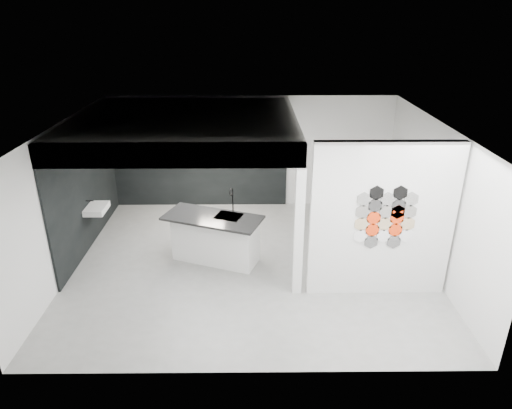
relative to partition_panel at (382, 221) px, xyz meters
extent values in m
cube|color=gray|center=(-2.23, 1.00, -1.40)|extent=(7.00, 6.00, 0.01)
cube|color=silver|center=(0.00, 0.00, 0.00)|extent=(2.45, 0.15, 2.80)
cube|color=black|center=(-3.52, 3.97, -0.22)|extent=(4.40, 0.04, 2.35)
cube|color=black|center=(-5.70, 2.00, -0.22)|extent=(0.04, 4.00, 2.35)
cube|color=silver|center=(-3.52, 2.00, 1.15)|extent=(4.40, 4.00, 0.40)
cube|color=silver|center=(-1.41, 0.00, -0.22)|extent=(0.16, 0.16, 2.35)
cube|color=silver|center=(-3.52, 0.08, 1.15)|extent=(4.40, 0.16, 0.40)
cube|color=silver|center=(-5.46, 1.80, -0.55)|extent=(0.40, 0.60, 0.12)
cube|color=black|center=(-3.43, 3.87, -0.10)|extent=(3.00, 0.15, 0.04)
cube|color=silver|center=(-2.94, 1.14, -0.92)|extent=(1.78, 1.16, 0.96)
cube|color=black|center=(-2.97, 1.05, -0.42)|extent=(2.06, 1.45, 0.04)
cube|color=black|center=(-2.66, 1.09, -0.41)|extent=(0.62, 0.57, 0.02)
cylinder|color=black|center=(-2.58, 1.30, -0.18)|extent=(0.03, 0.03, 0.44)
torus|color=black|center=(-2.61, 1.23, 0.05)|extent=(0.08, 0.15, 0.16)
cylinder|color=black|center=(-4.57, 3.87, 0.02)|extent=(0.28, 0.28, 0.20)
ellipsoid|color=black|center=(-2.56, 3.87, -0.01)|extent=(0.18, 0.18, 0.15)
cylinder|color=gray|center=(-2.08, 3.87, -0.03)|extent=(0.18, 0.18, 0.11)
cylinder|color=gray|center=(-2.08, 3.87, -0.02)|extent=(0.09, 0.09, 0.12)
cylinder|color=black|center=(-3.86, 3.87, 0.01)|extent=(0.07, 0.07, 0.18)
cylinder|color=black|center=(-3.93, 3.87, -0.02)|extent=(0.11, 0.11, 0.11)
cylinder|color=white|center=(-0.37, -0.09, -0.24)|extent=(0.26, 0.02, 0.26)
cylinder|color=tan|center=(-0.37, -0.09, -0.01)|extent=(0.26, 0.02, 0.26)
cylinder|color=#66635E|center=(-0.37, -0.09, 0.21)|extent=(0.26, 0.02, 0.26)
cylinder|color=silver|center=(-0.37, -0.09, 0.44)|extent=(0.26, 0.02, 0.26)
cylinder|color=black|center=(-0.17, -0.09, -0.35)|extent=(0.26, 0.02, 0.26)
cylinder|color=#F2370C|center=(-0.17, -0.09, -0.13)|extent=(0.26, 0.02, 0.26)
cylinder|color=#F2370C|center=(-0.17, -0.09, 0.10)|extent=(0.26, 0.02, 0.26)
cylinder|color=#2D2D2D|center=(-0.17, -0.09, 0.33)|extent=(0.26, 0.02, 0.26)
cylinder|color=black|center=(-0.17, -0.09, 0.55)|extent=(0.26, 0.02, 0.26)
cylinder|color=white|center=(0.02, -0.09, -0.24)|extent=(0.26, 0.02, 0.26)
cylinder|color=tan|center=(0.02, -0.09, -0.01)|extent=(0.26, 0.02, 0.26)
cylinder|color=#66635E|center=(0.02, -0.09, 0.21)|extent=(0.26, 0.02, 0.26)
cylinder|color=silver|center=(0.02, -0.09, 0.44)|extent=(0.26, 0.02, 0.26)
cylinder|color=black|center=(0.22, -0.09, -0.35)|extent=(0.26, 0.02, 0.26)
cylinder|color=#F2370C|center=(0.22, -0.09, -0.13)|extent=(0.26, 0.02, 0.26)
cylinder|color=#F2370C|center=(0.22, -0.09, 0.10)|extent=(0.26, 0.02, 0.26)
cylinder|color=#2D2D2D|center=(0.22, -0.09, 0.33)|extent=(0.26, 0.02, 0.26)
cylinder|color=black|center=(0.22, -0.09, 0.55)|extent=(0.26, 0.02, 0.26)
cylinder|color=white|center=(0.42, -0.09, -0.24)|extent=(0.26, 0.02, 0.26)
cylinder|color=tan|center=(0.42, -0.09, -0.01)|extent=(0.26, 0.02, 0.26)
cylinder|color=#66635E|center=(0.42, -0.09, 0.21)|extent=(0.26, 0.02, 0.26)
cylinder|color=silver|center=(0.42, -0.09, 0.44)|extent=(0.26, 0.02, 0.26)
cylinder|color=#F2370C|center=(0.22, -0.09, 0.21)|extent=(0.26, 0.02, 0.26)
camera|label=1|loc=(-2.20, -6.95, 3.34)|focal=32.00mm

